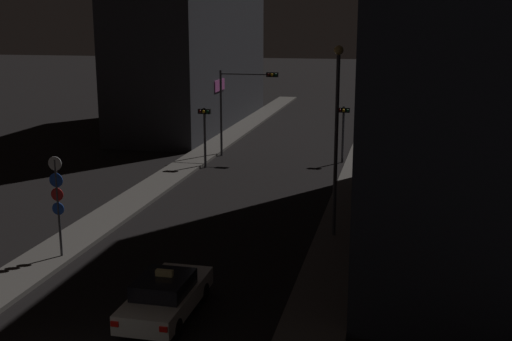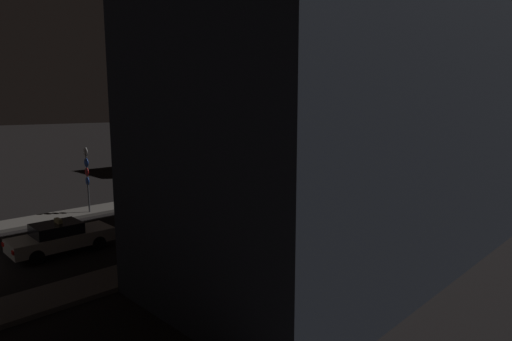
{
  "view_description": "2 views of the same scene",
  "coord_description": "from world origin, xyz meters",
  "px_view_note": "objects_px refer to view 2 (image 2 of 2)",
  "views": [
    {
      "loc": [
        7.81,
        -12.57,
        9.28
      ],
      "look_at": [
        0.65,
        19.43,
        1.63
      ],
      "focal_mm": 45.15,
      "sensor_mm": 36.0,
      "label": 1
    },
    {
      "loc": [
        20.38,
        -1.39,
        6.69
      ],
      "look_at": [
        0.11,
        18.86,
        2.31
      ],
      "focal_mm": 29.45,
      "sensor_mm": 36.0,
      "label": 2
    }
  ],
  "objects_px": {
    "street_lamp_near_block": "(263,139)",
    "traffic_light_overhead": "(321,133)",
    "sign_pole_left": "(87,174)",
    "traffic_light_left_kerb": "(281,151)",
    "traffic_light_right_kerb": "(389,157)",
    "taxi": "(61,237)"
  },
  "relations": [
    {
      "from": "street_lamp_near_block",
      "to": "traffic_light_overhead",
      "type": "bearing_deg",
      "value": 116.79
    },
    {
      "from": "traffic_light_overhead",
      "to": "sign_pole_left",
      "type": "xyz_separation_m",
      "value": [
        -2.18,
        -20.97,
        -1.69
      ]
    },
    {
      "from": "traffic_light_left_kerb",
      "to": "sign_pole_left",
      "type": "bearing_deg",
      "value": -92.46
    },
    {
      "from": "traffic_light_right_kerb",
      "to": "street_lamp_near_block",
      "type": "bearing_deg",
      "value": -86.22
    },
    {
      "from": "traffic_light_overhead",
      "to": "street_lamp_near_block",
      "type": "xyz_separation_m",
      "value": [
        8.1,
        -16.04,
        0.75
      ]
    },
    {
      "from": "traffic_light_overhead",
      "to": "traffic_light_left_kerb",
      "type": "distance_m",
      "value": 4.42
    },
    {
      "from": "taxi",
      "to": "sign_pole_left",
      "type": "distance_m",
      "value": 7.22
    },
    {
      "from": "taxi",
      "to": "traffic_light_left_kerb",
      "type": "height_order",
      "value": "traffic_light_left_kerb"
    },
    {
      "from": "taxi",
      "to": "sign_pole_left",
      "type": "height_order",
      "value": "sign_pole_left"
    },
    {
      "from": "traffic_light_left_kerb",
      "to": "traffic_light_right_kerb",
      "type": "bearing_deg",
      "value": 22.44
    },
    {
      "from": "traffic_light_right_kerb",
      "to": "sign_pole_left",
      "type": "xyz_separation_m",
      "value": [
        -9.24,
        -20.58,
        -0.14
      ]
    },
    {
      "from": "sign_pole_left",
      "to": "street_lamp_near_block",
      "type": "xyz_separation_m",
      "value": [
        10.28,
        4.93,
        2.44
      ]
    },
    {
      "from": "taxi",
      "to": "traffic_light_right_kerb",
      "type": "height_order",
      "value": "traffic_light_right_kerb"
    },
    {
      "from": "traffic_light_right_kerb",
      "to": "taxi",
      "type": "bearing_deg",
      "value": -97.96
    },
    {
      "from": "taxi",
      "to": "traffic_light_left_kerb",
      "type": "xyz_separation_m",
      "value": [
        -5.09,
        20.92,
        2.06
      ]
    },
    {
      "from": "traffic_light_left_kerb",
      "to": "traffic_light_right_kerb",
      "type": "distance_m",
      "value": 9.21
    },
    {
      "from": "taxi",
      "to": "traffic_light_overhead",
      "type": "relative_size",
      "value": 0.75
    },
    {
      "from": "taxi",
      "to": "traffic_light_right_kerb",
      "type": "xyz_separation_m",
      "value": [
        3.42,
        24.43,
        1.97
      ]
    },
    {
      "from": "taxi",
      "to": "street_lamp_near_block",
      "type": "xyz_separation_m",
      "value": [
        4.45,
        8.79,
        4.28
      ]
    },
    {
      "from": "traffic_light_overhead",
      "to": "traffic_light_left_kerb",
      "type": "xyz_separation_m",
      "value": [
        -1.45,
        -3.9,
        -1.47
      ]
    },
    {
      "from": "taxi",
      "to": "traffic_light_overhead",
      "type": "height_order",
      "value": "traffic_light_overhead"
    },
    {
      "from": "street_lamp_near_block",
      "to": "taxi",
      "type": "bearing_deg",
      "value": -116.87
    }
  ]
}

